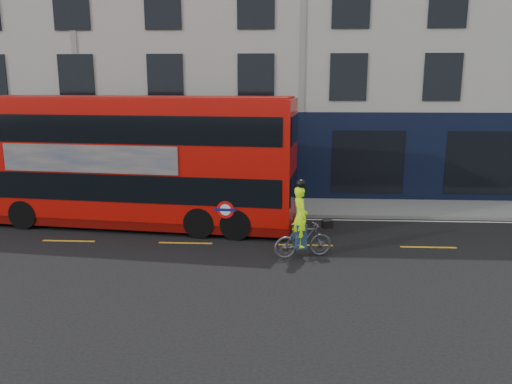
{
  "coord_description": "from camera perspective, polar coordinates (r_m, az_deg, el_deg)",
  "views": [
    {
      "loc": [
        -0.75,
        -14.28,
        5.21
      ],
      "look_at": [
        -1.69,
        2.48,
        1.57
      ],
      "focal_mm": 35.0,
      "sensor_mm": 36.0,
      "label": 1
    }
  ],
  "objects": [
    {
      "name": "road_edge_line",
      "position": [
        19.7,
        5.28,
        -3.13
      ],
      "size": [
        58.0,
        0.1,
        0.01
      ],
      "primitive_type": "cube",
      "color": "silver",
      "rests_on": "ground"
    },
    {
      "name": "pavement",
      "position": [
        21.42,
        5.12,
        -1.71
      ],
      "size": [
        60.0,
        3.0,
        0.12
      ],
      "primitive_type": "cube",
      "color": "gray",
      "rests_on": "ground"
    },
    {
      "name": "ground",
      "position": [
        15.22,
        5.89,
        -7.84
      ],
      "size": [
        120.0,
        120.0,
        0.0
      ],
      "primitive_type": "plane",
      "color": "black",
      "rests_on": "ground"
    },
    {
      "name": "lane_dashes",
      "position": [
        16.64,
        5.66,
        -6.06
      ],
      "size": [
        58.0,
        0.12,
        0.01
      ],
      "primitive_type": null,
      "color": "gold",
      "rests_on": "ground"
    },
    {
      "name": "building_terrace",
      "position": [
        27.33,
        4.98,
        16.99
      ],
      "size": [
        50.0,
        10.07,
        15.0
      ],
      "color": "#ACAAA2",
      "rests_on": "ground"
    },
    {
      "name": "kerb",
      "position": [
        19.97,
        5.25,
        -2.74
      ],
      "size": [
        60.0,
        0.12,
        0.13
      ],
      "primitive_type": "cube",
      "color": "slate",
      "rests_on": "ground"
    },
    {
      "name": "bus",
      "position": [
        18.95,
        -13.63,
        3.53
      ],
      "size": [
        12.07,
        3.98,
        4.78
      ],
      "rotation": [
        0.0,
        0.0,
        -0.11
      ],
      "color": "#B80D07",
      "rests_on": "ground"
    },
    {
      "name": "cyclist",
      "position": [
        15.24,
        5.31,
        -4.53
      ],
      "size": [
        1.9,
        1.03,
        2.45
      ],
      "rotation": [
        0.0,
        0.0,
        0.3
      ],
      "color": "#4A4C4F",
      "rests_on": "ground"
    }
  ]
}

